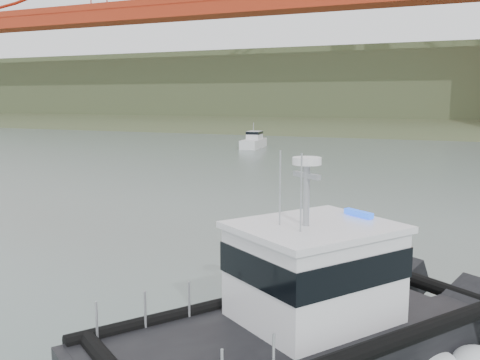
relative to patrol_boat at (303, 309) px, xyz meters
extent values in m
plane|color=slate|center=(-5.91, 2.71, -1.28)|extent=(400.00, 400.00, 0.00)
cube|color=#313F24|center=(-5.91, 94.71, -1.28)|extent=(500.00, 44.72, 16.25)
cube|color=#313F24|center=(-5.91, 122.71, 4.72)|extent=(500.00, 70.00, 18.00)
cube|color=#313F24|center=(-5.91, 147.71, 9.72)|extent=(500.00, 60.00, 16.00)
cube|color=black|center=(-1.16, 0.58, -0.87)|extent=(6.80, 9.45, 1.14)
cube|color=black|center=(-0.35, -0.53, -0.42)|extent=(8.16, 9.66, 0.24)
cube|color=white|center=(0.18, 0.27, 0.79)|extent=(4.28, 4.44, 2.19)
cube|color=black|center=(0.18, 0.27, 1.19)|extent=(4.36, 4.52, 0.72)
cube|color=white|center=(0.18, 0.27, 1.97)|extent=(4.54, 4.70, 0.15)
cylinder|color=#93969B|center=(0.02, 0.03, 2.75)|extent=(0.15, 0.15, 1.72)
cylinder|color=white|center=(0.02, 0.03, 3.56)|extent=(0.67, 0.67, 0.17)
cube|color=silver|center=(-22.26, 51.63, -0.77)|extent=(2.73, 6.27, 1.21)
cube|color=silver|center=(-22.32, 52.14, 0.24)|extent=(1.89, 2.60, 1.21)
cube|color=black|center=(-22.32, 52.14, 0.65)|extent=(1.95, 2.66, 0.35)
cylinder|color=#93969B|center=(-22.26, 51.63, 1.36)|extent=(0.08, 0.08, 1.21)
camera|label=1|loc=(3.47, -11.73, 4.97)|focal=40.00mm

